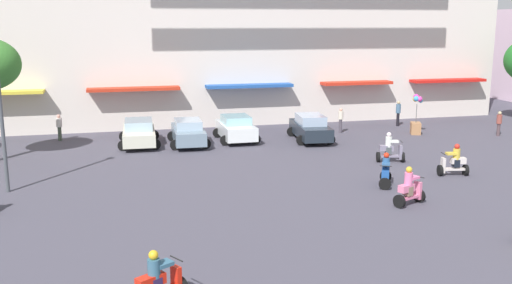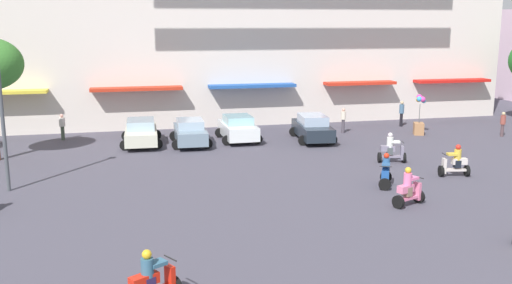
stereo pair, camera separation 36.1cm
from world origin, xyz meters
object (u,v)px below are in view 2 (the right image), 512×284
at_px(pedestrian_3, 343,119).
at_px(scooter_rider_2, 392,150).
at_px(scooter_rider_0, 455,163).
at_px(scooter_rider_7, 409,190).
at_px(balloon_vendor_cart, 419,119).
at_px(scooter_rider_9, 152,281).
at_px(streetlamp_near, 0,92).
at_px(parked_car_0, 141,132).
at_px(pedestrian_2, 402,112).
at_px(pedestrian_0, 62,125).
at_px(parked_car_3, 313,128).
at_px(parked_car_1, 190,132).
at_px(parked_car_2, 238,128).
at_px(pedestrian_1, 503,122).
at_px(scooter_rider_3, 386,173).

bearing_deg(pedestrian_3, scooter_rider_2, -94.02).
bearing_deg(scooter_rider_2, scooter_rider_0, -62.58).
relative_size(scooter_rider_7, balloon_vendor_cart, 0.61).
distance_m(scooter_rider_9, streetlamp_near, 13.25).
height_order(parked_car_0, pedestrian_2, pedestrian_2).
bearing_deg(pedestrian_0, scooter_rider_9, -79.37).
height_order(parked_car_0, pedestrian_0, pedestrian_0).
distance_m(parked_car_3, scooter_rider_7, 12.92).
bearing_deg(parked_car_3, parked_car_1, 176.44).
bearing_deg(streetlamp_near, pedestrian_3, 25.54).
bearing_deg(parked_car_3, scooter_rider_9, -119.61).
distance_m(scooter_rider_7, pedestrian_3, 15.03).
relative_size(scooter_rider_2, balloon_vendor_cart, 0.61).
bearing_deg(parked_car_2, balloon_vendor_cart, -3.42).
bearing_deg(parked_car_2, pedestrian_1, -8.81).
relative_size(scooter_rider_3, pedestrian_3, 0.93).
xyz_separation_m(pedestrian_2, pedestrian_3, (-4.84, -1.40, -0.08)).
relative_size(scooter_rider_9, pedestrian_0, 0.96).
bearing_deg(pedestrian_2, scooter_rider_3, -119.71).
height_order(parked_car_1, pedestrian_1, pedestrian_1).
relative_size(scooter_rider_9, streetlamp_near, 0.21).
height_order(parked_car_0, parked_car_2, parked_car_2).
relative_size(scooter_rider_7, pedestrian_3, 0.96).
bearing_deg(scooter_rider_7, pedestrian_1, 42.26).
distance_m(parked_car_2, parked_car_3, 4.53).
distance_m(scooter_rider_0, pedestrian_0, 22.70).
bearing_deg(scooter_rider_3, scooter_rider_2, 60.44).
bearing_deg(balloon_vendor_cart, parked_car_1, 179.26).
height_order(scooter_rider_0, pedestrian_1, pedestrian_1).
height_order(parked_car_3, scooter_rider_2, parked_car_3).
xyz_separation_m(pedestrian_2, streetlamp_near, (-23.59, -10.36, 3.22)).
distance_m(parked_car_1, pedestrian_3, 10.19).
xyz_separation_m(parked_car_2, scooter_rider_2, (6.56, -7.23, -0.13)).
height_order(pedestrian_0, streetlamp_near, streetlamp_near).
relative_size(scooter_rider_7, pedestrian_1, 1.00).
bearing_deg(parked_car_2, scooter_rider_7, -73.93).
bearing_deg(pedestrian_3, scooter_rider_0, -84.52).
distance_m(parked_car_1, scooter_rider_3, 12.90).
xyz_separation_m(parked_car_2, scooter_rider_3, (4.35, -11.14, -0.17)).
bearing_deg(pedestrian_3, pedestrian_2, 16.11).
relative_size(parked_car_1, streetlamp_near, 0.58).
distance_m(pedestrian_1, pedestrian_3, 9.93).
xyz_separation_m(pedestrian_2, balloon_vendor_cart, (-0.27, -2.91, -0.00)).
distance_m(scooter_rider_2, pedestrian_0, 19.61).
distance_m(parked_car_0, parked_car_2, 5.77).
height_order(scooter_rider_0, pedestrian_2, pedestrian_2).
height_order(parked_car_3, scooter_rider_0, parked_car_3).
bearing_deg(streetlamp_near, pedestrian_2, 23.70).
xyz_separation_m(scooter_rider_0, scooter_rider_7, (-4.21, -3.49, 0.01)).
relative_size(pedestrian_1, pedestrian_3, 0.96).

